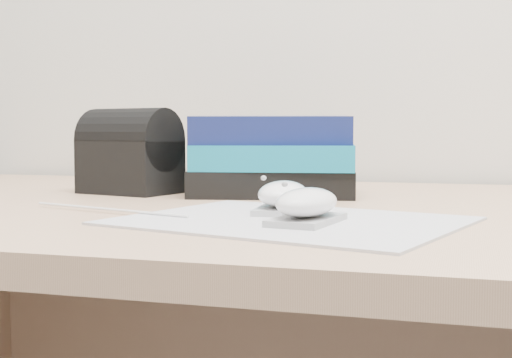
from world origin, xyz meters
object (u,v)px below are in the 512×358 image
(mouse_rear, at_px, (283,196))
(mouse_front, at_px, (307,205))
(book_stack, at_px, (273,156))
(pouch, at_px, (130,152))

(mouse_rear, height_order, mouse_front, same)
(mouse_front, bearing_deg, mouse_rear, 118.64)
(book_stack, relative_size, pouch, 1.71)
(mouse_rear, height_order, book_stack, book_stack)
(mouse_front, height_order, book_stack, book_stack)
(book_stack, bearing_deg, pouch, -168.23)
(mouse_front, xyz_separation_m, book_stack, (-0.12, 0.31, 0.03))
(pouch, bearing_deg, mouse_front, -40.13)
(mouse_rear, bearing_deg, book_stack, 107.52)
(mouse_front, xyz_separation_m, pouch, (-0.32, 0.27, 0.04))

